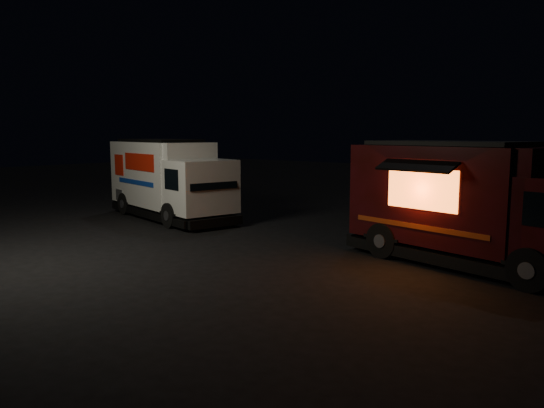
% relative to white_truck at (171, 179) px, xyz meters
% --- Properties ---
extents(ground, '(80.00, 80.00, 0.00)m').
position_rel_white_truck_xyz_m(ground, '(4.26, -3.37, -1.47)').
color(ground, black).
rests_on(ground, ground).
extents(white_truck, '(6.80, 3.60, 2.93)m').
position_rel_white_truck_xyz_m(white_truck, '(0.00, 0.00, 0.00)').
color(white_truck, silver).
rests_on(white_truck, ground).
extents(red_truck, '(6.70, 3.61, 2.96)m').
position_rel_white_truck_xyz_m(red_truck, '(11.21, -0.11, 0.01)').
color(red_truck, '#33090D').
rests_on(red_truck, ground).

